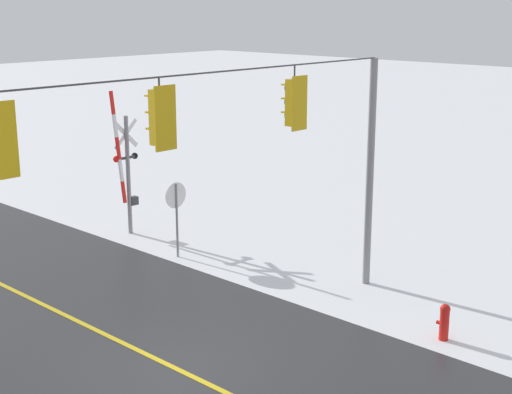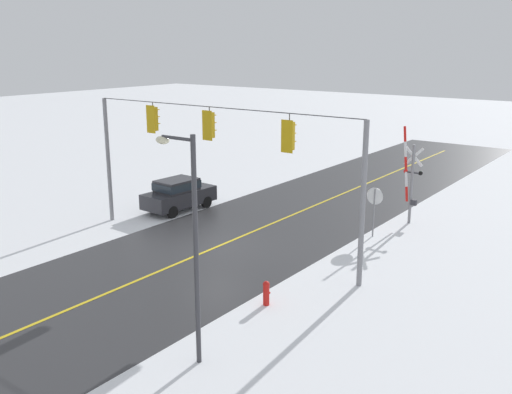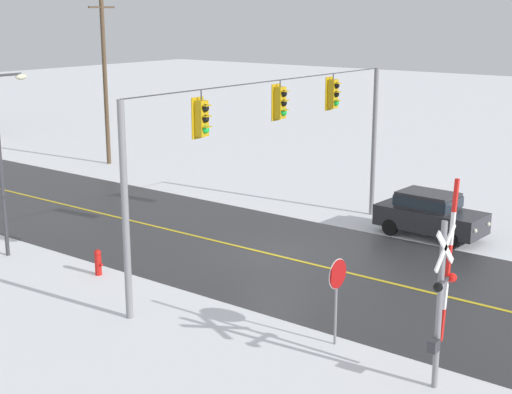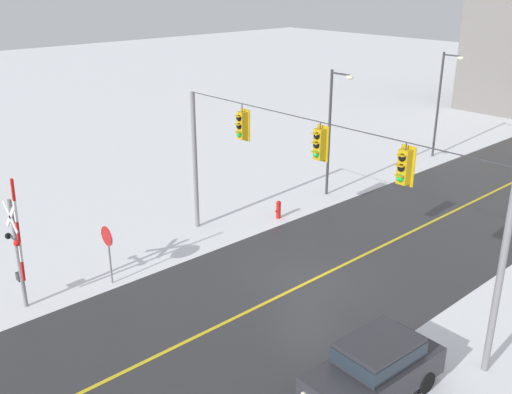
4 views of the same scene
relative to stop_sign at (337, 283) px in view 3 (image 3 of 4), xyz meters
name	(u,v)px [view 3 (image 3 of 4)]	position (x,y,z in m)	size (l,w,h in m)	color
ground_plane	(275,255)	(4.93, 5.57, -1.71)	(160.00, 160.00, 0.00)	white
road_asphalt	(155,227)	(4.93, 11.57, -1.71)	(9.00, 80.00, 0.01)	#303033
lane_centre_line	(155,226)	(4.93, 11.57, -1.70)	(0.14, 72.00, 0.01)	gold
signal_span	(276,136)	(4.94, 5.56, 2.58)	(14.20, 0.47, 6.22)	gray
stop_sign	(337,283)	(0.00, 0.00, 0.00)	(0.80, 0.09, 2.35)	gray
railroad_crossing	(442,293)	(-0.50, -3.04, 0.59)	(1.09, 0.31, 4.86)	gray
parked_car_charcoal	(430,213)	(10.41, 2.23, -0.76)	(1.97, 4.27, 1.74)	#2D2D33
streetlamp_near	(4,146)	(-0.66, 13.14, 2.20)	(1.39, 0.28, 6.50)	#38383D
fire_hydrant	(98,261)	(-0.26, 9.00, -1.25)	(0.24, 0.31, 0.88)	red
utility_pole	(105,79)	(12.48, 22.86, 3.06)	(1.80, 0.24, 9.28)	brown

